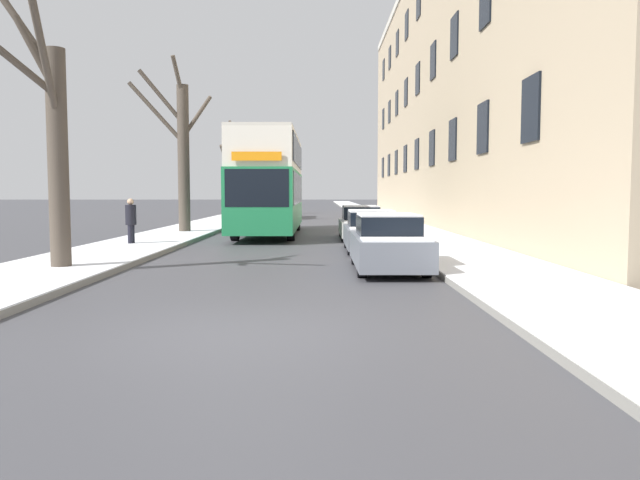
{
  "coord_description": "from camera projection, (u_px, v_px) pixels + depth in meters",
  "views": [
    {
      "loc": [
        1.08,
        -8.32,
        1.92
      ],
      "look_at": [
        1.17,
        14.13,
        0.2
      ],
      "focal_mm": 35.0,
      "sensor_mm": 36.0,
      "label": 1
    }
  ],
  "objects": [
    {
      "name": "sidewalk_left",
      "position": [
        252.0,
        211.0,
        61.25
      ],
      "size": [
        3.14,
        130.0,
        0.16
      ],
      "color": "gray",
      "rests_on": "ground"
    },
    {
      "name": "parked_car_2",
      "position": [
        358.0,
        224.0,
        25.7
      ],
      "size": [
        1.69,
        4.36,
        1.37
      ],
      "color": "silver",
      "rests_on": "ground"
    },
    {
      "name": "parked_car_1",
      "position": [
        369.0,
        232.0,
        20.32
      ],
      "size": [
        1.68,
        4.09,
        1.35
      ],
      "color": "slate",
      "rests_on": "ground"
    },
    {
      "name": "bare_tree_left_2",
      "position": [
        225.0,
        175.0,
        41.16
      ],
      "size": [
        1.31,
        3.15,
        6.53
      ],
      "color": "#4C4238",
      "rests_on": "ground"
    },
    {
      "name": "sidewalk_right",
      "position": [
        360.0,
        211.0,
        61.3
      ],
      "size": [
        3.14,
        130.0,
        0.16
      ],
      "color": "gray",
      "rests_on": "ground"
    },
    {
      "name": "terrace_facade_right",
      "position": [
        491.0,
        85.0,
        36.87
      ],
      "size": [
        9.1,
        51.48,
        16.56
      ],
      "color": "tan",
      "rests_on": "ground"
    },
    {
      "name": "ground_plane",
      "position": [
        238.0,
        334.0,
        8.44
      ],
      "size": [
        320.0,
        320.0,
        0.0
      ],
      "primitive_type": "plane",
      "color": "#424247"
    },
    {
      "name": "double_decker_bus",
      "position": [
        267.0,
        179.0,
        28.02
      ],
      "size": [
        2.6,
        11.44,
        4.44
      ],
      "color": "#1E7A47",
      "rests_on": "ground"
    },
    {
      "name": "parked_car_0",
      "position": [
        385.0,
        244.0,
        15.32
      ],
      "size": [
        1.68,
        4.31,
        1.39
      ],
      "color": "slate",
      "rests_on": "ground"
    },
    {
      "name": "bare_tree_left_3",
      "position": [
        249.0,
        179.0,
        54.86
      ],
      "size": [
        3.51,
        2.05,
        6.08
      ],
      "color": "#4C4238",
      "rests_on": "ground"
    },
    {
      "name": "bare_tree_left_1",
      "position": [
        179.0,
        149.0,
        28.16
      ],
      "size": [
        3.42,
        2.94,
        7.9
      ],
      "color": "#4C4238",
      "rests_on": "ground"
    },
    {
      "name": "bare_tree_left_0",
      "position": [
        49.0,
        140.0,
        14.54
      ],
      "size": [
        2.31,
        2.32,
        7.47
      ],
      "color": "#4C4238",
      "rests_on": "ground"
    },
    {
      "name": "pedestrian_left_sidewalk",
      "position": [
        128.0,
        221.0,
        21.53
      ],
      "size": [
        0.37,
        0.37,
        1.71
      ],
      "rotation": [
        0.0,
        0.0,
        4.66
      ],
      "color": "black",
      "rests_on": "ground"
    },
    {
      "name": "oncoming_van",
      "position": [
        272.0,
        202.0,
        46.84
      ],
      "size": [
        1.98,
        5.4,
        2.2
      ],
      "color": "#333842",
      "rests_on": "ground"
    }
  ]
}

